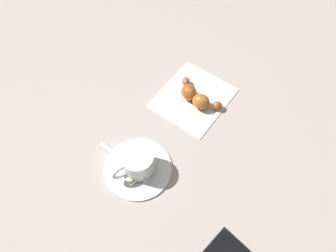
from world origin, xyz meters
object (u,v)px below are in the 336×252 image
espresso_cup (137,162)px  napkin (194,98)px  croissant (196,96)px  sugar_packet (127,172)px  teaspoon (132,168)px  saucer (138,168)px

espresso_cup → napkin: espresso_cup is taller
espresso_cup → croissant: (-0.21, 0.04, -0.02)m
sugar_packet → teaspoon: bearing=91.4°
saucer → espresso_cup: bearing=72.4°
espresso_cup → croissant: 0.22m
espresso_cup → napkin: 0.23m
saucer → espresso_cup: size_ratio=1.64×
saucer → teaspoon: bearing=-46.7°
napkin → saucer: bearing=-10.2°
sugar_packet → saucer: bearing=81.8°
saucer → teaspoon: 0.01m
napkin → espresso_cup: bearing=-9.8°
saucer → napkin: (-0.22, 0.04, -0.00)m
espresso_cup → sugar_packet: size_ratio=1.48×
croissant → sugar_packet: bearing=-14.5°
espresso_cup → teaspoon: size_ratio=0.62×
espresso_cup → napkin: bearing=170.2°
teaspoon → sugar_packet: 0.01m
sugar_packet → croissant: (-0.24, 0.06, 0.01)m
croissant → napkin: bearing=-140.0°
saucer → napkin: 0.22m
croissant → espresso_cup: bearing=-11.5°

